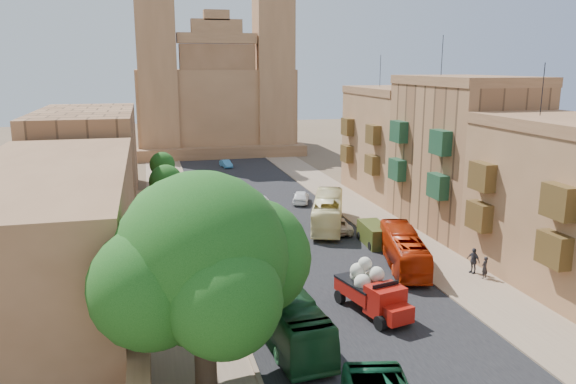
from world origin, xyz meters
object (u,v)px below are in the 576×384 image
bus_red_east (404,249)px  bus_cream_east (328,211)px  car_dkblue (205,184)px  olive_pickup (374,235)px  bus_green_north (282,311)px  street_tree_a (182,262)px  car_blue_b (226,164)px  pedestrian_a (485,267)px  pedestrian_c (473,261)px  street_tree_b (172,217)px  red_truck (373,290)px  church (214,96)px  car_blue_a (281,295)px  car_white_a (261,204)px  street_tree_c (166,181)px  street_tree_d (162,165)px  ficus_tree (204,264)px  car_white_b (301,197)px

bus_red_east → bus_cream_east: size_ratio=0.89×
car_dkblue → olive_pickup: bearing=-48.0°
bus_cream_east → bus_green_north: bearing=85.6°
street_tree_a → car_dkblue: (5.00, 35.24, -2.75)m
car_blue_b → pedestrian_a: bearing=-85.8°
olive_pickup → pedestrian_c: pedestrian_c is taller
street_tree_b → red_truck: street_tree_b is taller
street_tree_a → olive_pickup: size_ratio=1.19×
red_truck → car_blue_b: bearing=91.8°
church → bus_cream_east: (4.32, -50.64, -8.03)m
church → bus_cream_east: 51.45m
car_blue_a → car_blue_b: size_ratio=1.03×
car_white_a → car_blue_b: bearing=81.2°
olive_pickup → car_white_a: olive_pickup is taller
car_blue_b → street_tree_c: bearing=-119.7°
street_tree_d → red_truck: (11.12, -38.44, -1.64)m
street_tree_a → pedestrian_a: bearing=2.5°
ficus_tree → street_tree_b: size_ratio=2.29×
bus_green_north → pedestrian_c: (15.68, 6.05, -0.52)m
car_blue_a → car_white_a: bearing=66.6°
red_truck → pedestrian_c: size_ratio=3.14×
street_tree_c → car_white_b: (14.35, 1.49, -2.73)m
street_tree_a → pedestrian_a: 21.18m
car_blue_b → bus_red_east: bearing=-90.3°
street_tree_a → street_tree_d: street_tree_a is taller
ficus_tree → car_blue_b: ficus_tree is taller
street_tree_b → car_blue_a: bearing=-62.8°
car_white_b → street_tree_b: bearing=62.3°
car_white_a → car_white_b: bearing=13.2°
car_blue_b → red_truck: bearing=-97.3°
street_tree_d → church: bearing=71.9°
red_truck → pedestrian_a: red_truck is taller
street_tree_a → bus_green_north: (5.12, -4.00, -1.91)m
car_dkblue → bus_red_east: bearing=-52.0°
church → pedestrian_a: church is taller
street_tree_b → olive_pickup: size_ratio=1.05×
bus_cream_east → ficus_tree: bearing=80.5°
red_truck → bus_green_north: red_truck is taller
car_white_a → street_tree_d: bearing=118.5°
red_truck → car_white_a: red_truck is taller
street_tree_a → street_tree_d: bearing=90.0°
street_tree_b → street_tree_c: 12.01m
car_white_a → olive_pickup: bearing=-71.3°
street_tree_b → bus_green_north: size_ratio=0.43×
ficus_tree → car_blue_b: 58.30m
church → bus_red_east: (6.50, -62.06, -8.19)m
red_truck → car_blue_a: bearing=152.5°
ficus_tree → bus_green_north: bearing=41.4°
bus_green_north → red_truck: bearing=10.0°
street_tree_b → red_truck: bearing=-52.4°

